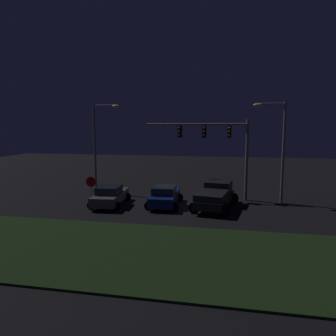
# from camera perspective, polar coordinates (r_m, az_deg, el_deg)

# --- Properties ---
(ground_plane) EXTENTS (80.00, 80.00, 0.00)m
(ground_plane) POSITION_cam_1_polar(r_m,az_deg,el_deg) (24.40, 0.55, -6.55)
(ground_plane) COLOR black
(grass_median) EXTENTS (24.08, 7.93, 0.10)m
(grass_median) POSITION_cam_1_polar(r_m,az_deg,el_deg) (15.56, -6.04, -14.69)
(grass_median) COLOR black
(grass_median) RESTS_ON ground_plane
(pickup_truck) EXTENTS (3.46, 5.65, 1.80)m
(pickup_truck) POSITION_cam_1_polar(r_m,az_deg,el_deg) (23.52, 8.56, -4.67)
(pickup_truck) COLOR black
(pickup_truck) RESTS_ON ground_plane
(car_sedan) EXTENTS (2.70, 4.52, 1.51)m
(car_sedan) POSITION_cam_1_polar(r_m,az_deg,el_deg) (24.36, -10.39, -4.91)
(car_sedan) COLOR #514C47
(car_sedan) RESTS_ON ground_plane
(car_sedan_far) EXTENTS (2.61, 4.48, 1.51)m
(car_sedan_far) POSITION_cam_1_polar(r_m,az_deg,el_deg) (23.83, -0.62, -5.07)
(car_sedan_far) COLOR navy
(car_sedan_far) RESTS_ON ground_plane
(traffic_signal_gantry) EXTENTS (8.32, 0.56, 6.50)m
(traffic_signal_gantry) POSITION_cam_1_polar(r_m,az_deg,el_deg) (25.88, 8.65, 5.14)
(traffic_signal_gantry) COLOR slate
(traffic_signal_gantry) RESTS_ON ground_plane
(street_lamp_left) EXTENTS (2.51, 0.44, 7.90)m
(street_lamp_left) POSITION_cam_1_polar(r_m,az_deg,el_deg) (28.97, -12.15, 5.47)
(street_lamp_left) COLOR slate
(street_lamp_left) RESTS_ON ground_plane
(street_lamp_right) EXTENTS (2.46, 0.44, 7.78)m
(street_lamp_right) POSITION_cam_1_polar(r_m,az_deg,el_deg) (25.62, 19.02, 4.84)
(street_lamp_right) COLOR slate
(street_lamp_right) RESTS_ON ground_plane
(stop_sign) EXTENTS (0.76, 0.08, 2.23)m
(stop_sign) POSITION_cam_1_polar(r_m,az_deg,el_deg) (24.24, -13.68, -3.08)
(stop_sign) COLOR slate
(stop_sign) RESTS_ON ground_plane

